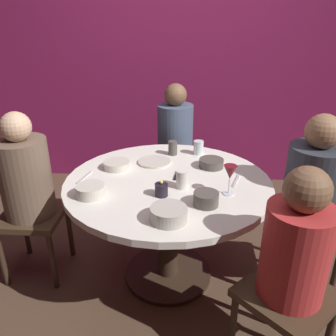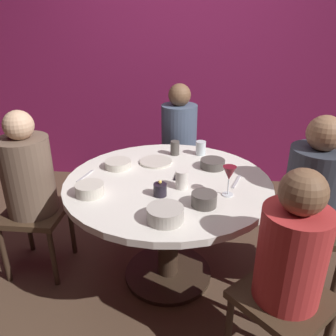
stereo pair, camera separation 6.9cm
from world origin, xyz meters
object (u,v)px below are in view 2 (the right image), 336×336
candle_holder (160,190)px  bowl_serving_large (213,164)px  dinner_plate (156,162)px  cup_near_candle (182,179)px  bowl_small_white (90,189)px  bowl_rice_portion (118,164)px  cell_phone (181,176)px  bowl_salad_center (165,214)px  wine_glass (229,174)px  bowl_sauce_side (204,199)px  seated_diner_left (28,177)px  cup_by_left_diner (175,148)px  seated_diner_right (314,189)px  seated_diner_front_right (291,256)px  cup_by_right_diner (201,148)px  seated_diner_back (179,136)px  dining_table (168,203)px

candle_holder → bowl_serving_large: 0.51m
dinner_plate → cup_near_candle: cup_near_candle is taller
bowl_small_white → bowl_rice_portion: bowl_small_white is taller
cell_phone → bowl_salad_center: bowl_salad_center is taller
wine_glass → bowl_sauce_side: 0.21m
cell_phone → cup_near_candle: bearing=-78.6°
dinner_plate → seated_diner_left: bearing=-162.0°
seated_diner_left → cup_by_left_diner: bearing=24.7°
seated_diner_right → seated_diner_front_right: size_ratio=1.05×
cup_by_right_diner → dinner_plate: bearing=-148.7°
seated_diner_back → bowl_serving_large: seated_diner_back is taller
seated_diner_left → seated_diner_front_right: 1.64m
seated_diner_right → bowl_small_white: 1.32m
cup_near_candle → bowl_sauce_side: bearing=-55.7°
seated_diner_back → seated_diner_left: bearing=-44.5°
candle_holder → bowl_sauce_side: bearing=-19.5°
seated_diner_back → cup_by_left_diner: (0.01, -0.51, 0.08)m
candle_holder → bowl_serving_large: candle_holder is taller
seated_diner_back → cup_by_left_diner: size_ratio=11.35×
dining_table → bowl_serving_large: 0.40m
seated_diner_left → bowl_salad_center: seated_diner_left is taller
bowl_serving_large → bowl_rice_portion: bearing=-174.4°
seated_diner_right → wine_glass: (-0.52, -0.16, 0.15)m
bowl_serving_large → seated_diner_front_right: bearing=-67.9°
bowl_rice_portion → bowl_salad_center: bearing=-57.6°
seated_diner_front_right → candle_holder: (-0.64, 0.41, 0.08)m
seated_diner_back → cell_phone: bearing=4.9°
seated_diner_left → wine_glass: seated_diner_left is taller
seated_diner_left → cup_by_left_diner: 1.01m
bowl_small_white → wine_glass: bearing=5.4°
wine_glass → cup_by_right_diner: wine_glass is taller
bowl_small_white → dining_table: bearing=29.1°
dinner_plate → cup_by_left_diner: (0.12, 0.16, 0.04)m
bowl_rice_portion → cup_by_right_diner: cup_by_right_diner is taller
bowl_small_white → bowl_sauce_side: bearing=-5.0°
dining_table → seated_diner_left: size_ratio=1.10×
seated_diner_left → bowl_serving_large: (1.19, 0.22, 0.06)m
candle_holder → cup_by_left_diner: 0.63m
seated_diner_front_right → bowl_sauce_side: size_ratio=8.22×
cell_phone → cup_by_left_diner: cup_by_left_diner is taller
seated_diner_front_right → cup_by_left_diner: bearing=-14.6°
dining_table → cell_phone: 0.19m
bowl_small_white → cup_by_left_diner: cup_by_left_diner is taller
candle_holder → bowl_salad_center: bearing=-77.2°
candle_holder → wine_glass: wine_glass is taller
seated_diner_right → dinner_plate: bearing=-14.8°
cup_near_candle → cup_by_left_diner: size_ratio=1.06×
wine_glass → bowl_serving_large: bearing=102.0°
seated_diner_left → cup_by_right_diner: size_ratio=11.59×
wine_glass → bowl_salad_center: wine_glass is taller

